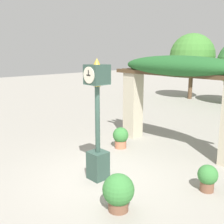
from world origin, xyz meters
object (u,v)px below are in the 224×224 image
object	(u,v)px
pedestal_clock	(98,124)
potted_plant_near_left	(118,192)
potted_plant_near_right	(121,137)
potted_plant_far_left	(208,177)

from	to	relation	value
pedestal_clock	potted_plant_near_left	world-z (taller)	pedestal_clock
potted_plant_near_left	potted_plant_near_right	bearing A→B (deg)	134.58
pedestal_clock	potted_plant_far_left	world-z (taller)	pedestal_clock
potted_plant_far_left	potted_plant_near_left	bearing A→B (deg)	-111.72
pedestal_clock	potted_plant_near_right	bearing A→B (deg)	121.43
pedestal_clock	potted_plant_near_left	distance (m)	1.91
pedestal_clock	potted_plant_near_right	world-z (taller)	pedestal_clock
potted_plant_near_right	potted_plant_far_left	xyz separation A→B (m)	(3.59, -0.64, -0.03)
pedestal_clock	potted_plant_far_left	size ratio (longest dim) A/B	4.76
pedestal_clock	potted_plant_near_right	size ratio (longest dim) A/B	4.29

